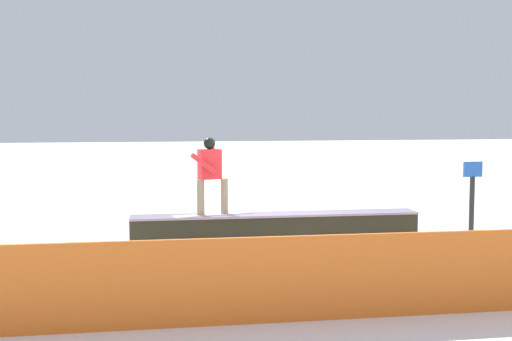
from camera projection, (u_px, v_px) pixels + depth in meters
name	position (u px, v px, depth m)	size (l,w,h in m)	color
ground_plane	(276.00, 253.00, 11.95)	(120.00, 120.00, 0.00)	white
grind_box	(276.00, 235.00, 11.92)	(5.48, 0.86, 0.77)	black
snowboarder	(210.00, 173.00, 11.62)	(1.54, 0.60, 1.45)	silver
safety_fence	(352.00, 276.00, 8.02)	(13.16, 0.06, 1.09)	orange
trail_marker	(472.00, 202.00, 12.34)	(0.40, 0.10, 1.72)	#262628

